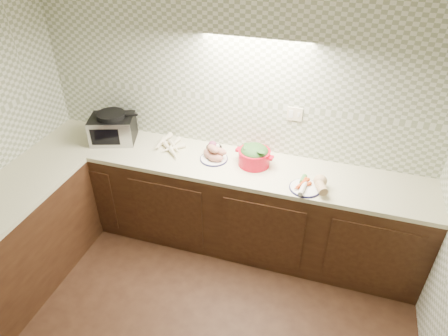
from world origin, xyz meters
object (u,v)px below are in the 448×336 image
(toaster_oven, at_px, (113,128))
(parsnip_pile, at_px, (161,144))
(onion_bowl, at_px, (214,148))
(dutch_oven, at_px, (254,155))
(sweet_potato_plate, at_px, (214,154))
(veg_plate, at_px, (312,184))

(toaster_oven, bearing_deg, parsnip_pile, -15.79)
(parsnip_pile, height_order, onion_bowl, onion_bowl)
(parsnip_pile, height_order, dutch_oven, dutch_oven)
(toaster_oven, bearing_deg, onion_bowl, -13.61)
(sweet_potato_plate, xyz_separation_m, onion_bowl, (-0.04, 0.11, -0.01))
(toaster_oven, bearing_deg, sweet_potato_plate, -20.19)
(toaster_oven, height_order, dutch_oven, toaster_oven)
(toaster_oven, bearing_deg, veg_plate, -24.46)
(toaster_oven, distance_m, dutch_oven, 1.39)
(toaster_oven, relative_size, onion_bowl, 3.31)
(toaster_oven, height_order, parsnip_pile, toaster_oven)
(veg_plate, bearing_deg, toaster_oven, 173.90)
(dutch_oven, bearing_deg, parsnip_pile, -172.45)
(parsnip_pile, relative_size, dutch_oven, 1.00)
(onion_bowl, height_order, dutch_oven, dutch_oven)
(sweet_potato_plate, bearing_deg, dutch_oven, 4.47)
(onion_bowl, bearing_deg, parsnip_pile, -173.18)
(parsnip_pile, distance_m, onion_bowl, 0.51)
(parsnip_pile, xyz_separation_m, dutch_oven, (0.90, -0.03, 0.06))
(onion_bowl, relative_size, dutch_oven, 0.42)
(toaster_oven, xyz_separation_m, veg_plate, (1.91, -0.20, -0.09))
(parsnip_pile, relative_size, onion_bowl, 2.38)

